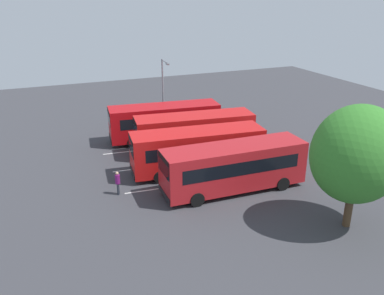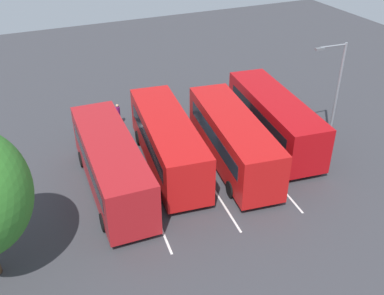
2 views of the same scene
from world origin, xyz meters
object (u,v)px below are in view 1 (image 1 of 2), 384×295
(street_lamp, at_px, (163,88))
(depot_tree, at_px, (357,154))
(bus_center_right, at_px, (197,149))
(bus_center_left, at_px, (194,132))
(pedestrian, at_px, (118,181))
(bus_far_right, at_px, (234,166))
(bus_far_left, at_px, (164,121))

(street_lamp, height_order, depot_tree, depot_tree)
(bus_center_right, bearing_deg, bus_center_left, -102.91)
(pedestrian, height_order, depot_tree, depot_tree)
(bus_far_right, xyz_separation_m, street_lamp, (-0.18, -14.64, 2.09))
(depot_tree, bearing_deg, bus_center_right, -63.93)
(bus_far_left, bearing_deg, bus_center_right, 96.73)
(depot_tree, bearing_deg, bus_far_right, -58.55)
(bus_far_right, distance_m, depot_tree, 7.97)
(bus_center_right, height_order, pedestrian, bus_center_right)
(bus_center_right, bearing_deg, bus_far_right, 112.02)
(bus_center_left, bearing_deg, bus_center_right, 77.85)
(bus_far_right, relative_size, depot_tree, 1.37)
(bus_far_left, xyz_separation_m, street_lamp, (-1.20, -3.57, 2.09))
(bus_center_left, xyz_separation_m, street_lamp, (0.10, -7.31, 2.09))
(pedestrian, relative_size, depot_tree, 0.23)
(bus_far_right, bearing_deg, bus_center_right, -72.68)
(bus_far_right, distance_m, street_lamp, 14.79)
(bus_center_left, xyz_separation_m, depot_tree, (-3.65, 13.75, 2.65))
(bus_far_left, distance_m, bus_center_left, 3.96)
(bus_far_right, bearing_deg, street_lamp, -88.81)
(pedestrian, bearing_deg, bus_far_left, 76.32)
(bus_center_left, xyz_separation_m, pedestrian, (7.53, 5.00, -0.78))
(pedestrian, distance_m, street_lamp, 14.67)
(street_lamp, bearing_deg, bus_far_left, -14.97)
(pedestrian, relative_size, street_lamp, 0.25)
(bus_center_left, bearing_deg, street_lamp, -81.91)
(bus_far_left, relative_size, bus_far_right, 1.01)
(bus_far_left, relative_size, pedestrian, 6.08)
(bus_far_left, distance_m, pedestrian, 10.77)
(bus_center_right, xyz_separation_m, depot_tree, (-4.94, 10.10, 2.65))
(pedestrian, height_order, street_lamp, street_lamp)
(bus_far_left, bearing_deg, depot_tree, 112.47)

